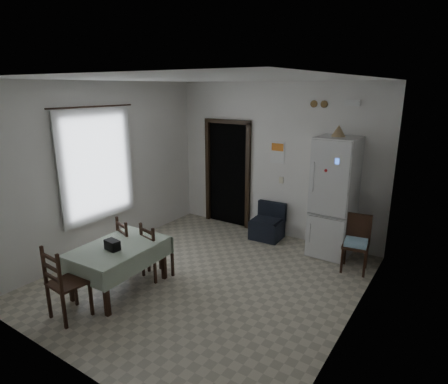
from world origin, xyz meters
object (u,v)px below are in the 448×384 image
fridge (334,198)px  dining_table (120,268)px  navy_seat (267,222)px  dining_chair_far_left (133,244)px  corner_chair (356,244)px  dining_chair_near_head (68,282)px  dining_chair_far_right (157,250)px

fridge → dining_table: 3.59m
navy_seat → dining_chair_far_left: 2.59m
fridge → corner_chair: (0.52, -0.42, -0.57)m
dining_table → dining_chair_near_head: dining_chair_near_head is taller
fridge → dining_chair_near_head: 4.24m
navy_seat → corner_chair: corner_chair is taller
dining_chair_far_right → corner_chair: bearing=-131.5°
dining_table → dining_chair_far_right: bearing=70.5°
corner_chair → dining_chair_far_left: 3.46m
corner_chair → dining_chair_far_left: dining_chair_far_left is taller
corner_chair → dining_chair_far_right: (-2.45, -1.83, -0.01)m
corner_chair → dining_chair_far_left: size_ratio=1.00×
navy_seat → dining_chair_far_left: (-1.13, -2.33, 0.11)m
dining_chair_near_head → dining_table: bearing=-86.0°
navy_seat → dining_chair_far_right: 2.36m
dining_chair_far_right → dining_chair_near_head: (-0.18, -1.38, 0.05)m
dining_chair_far_left → dining_chair_far_right: size_ratio=1.03×
corner_chair → dining_chair_far_right: size_ratio=1.03×
dining_chair_far_left → dining_chair_far_right: dining_chair_far_left is taller
fridge → dining_chair_near_head: fridge is taller
fridge → dining_chair_far_left: bearing=-134.5°
dining_table → dining_chair_near_head: bearing=-93.3°
fridge → dining_chair_far_right: 3.02m
dining_chair_near_head → fridge: bearing=-115.6°
dining_table → dining_chair_far_left: dining_chair_far_left is taller
fridge → corner_chair: bearing=-37.8°
navy_seat → corner_chair: 1.80m
dining_chair_near_head → dining_chair_far_right: bearing=-93.0°
fridge → navy_seat: size_ratio=3.01×
corner_chair → dining_table: (-2.63, -2.42, -0.11)m
fridge → navy_seat: bearing=-179.2°
dining_chair_far_right → dining_table: bearing=85.0°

